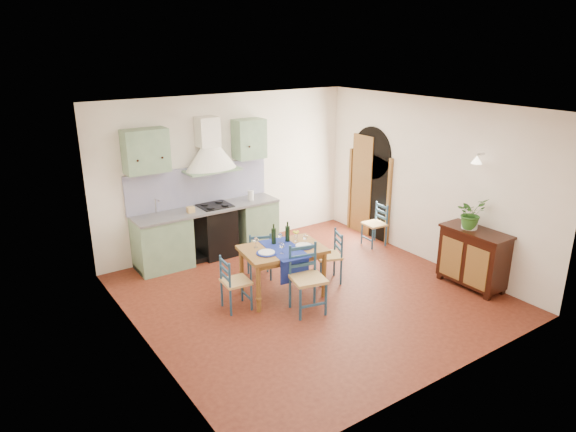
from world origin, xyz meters
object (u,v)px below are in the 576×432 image
object	(u,v)px
chair_near	(307,278)
potted_plant	(471,213)
dining_table	(283,253)
sideboard	(473,256)

from	to	relation	value
chair_near	potted_plant	world-z (taller)	potted_plant
dining_table	sideboard	distance (m)	2.96
dining_table	chair_near	xyz separation A→B (m)	(0.01, -0.59, -0.18)
chair_near	potted_plant	distance (m)	2.74
chair_near	potted_plant	xyz separation A→B (m)	(2.56, -0.71, 0.68)
dining_table	chair_near	distance (m)	0.62
dining_table	sideboard	bearing A→B (deg)	-28.77
sideboard	potted_plant	bearing A→B (deg)	97.59
sideboard	potted_plant	size ratio (longest dim) A/B	2.18
dining_table	potted_plant	world-z (taller)	potted_plant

